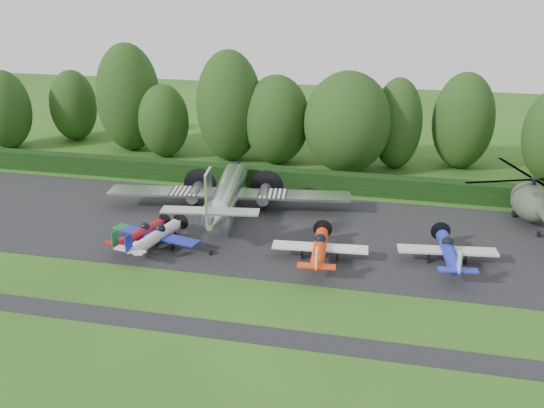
% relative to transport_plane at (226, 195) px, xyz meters
% --- Properties ---
extents(ground, '(160.00, 160.00, 0.00)m').
position_rel_transport_plane_xyz_m(ground, '(5.40, -12.49, -2.04)').
color(ground, '#274D15').
rests_on(ground, ground).
extents(apron, '(70.00, 18.00, 0.01)m').
position_rel_transport_plane_xyz_m(apron, '(5.40, -2.49, -2.04)').
color(apron, black).
rests_on(apron, ground).
extents(taxiway_verge, '(70.00, 2.00, 0.00)m').
position_rel_transport_plane_xyz_m(taxiway_verge, '(5.40, -18.49, -2.04)').
color(taxiway_verge, black).
rests_on(taxiway_verge, ground).
extents(hedgerow, '(90.00, 1.60, 2.00)m').
position_rel_transport_plane_xyz_m(hedgerow, '(5.40, 8.51, -2.04)').
color(hedgerow, black).
rests_on(hedgerow, ground).
extents(transport_plane, '(22.84, 17.51, 7.32)m').
position_rel_transport_plane_xyz_m(transport_plane, '(0.00, 0.00, 0.00)').
color(transport_plane, silver).
rests_on(transport_plane, ground).
extents(light_plane_red, '(6.25, 6.57, 2.40)m').
position_rel_transport_plane_xyz_m(light_plane_red, '(-5.05, -7.60, -1.04)').
color(light_plane_red, maroon).
rests_on(light_plane_red, ground).
extents(light_plane_white, '(7.09, 7.45, 2.72)m').
position_rel_transport_plane_xyz_m(light_plane_white, '(-3.46, -8.21, -0.91)').
color(light_plane_white, silver).
rests_on(light_plane_white, ground).
extents(light_plane_orange, '(7.50, 7.89, 2.88)m').
position_rel_transport_plane_xyz_m(light_plane_orange, '(9.87, -7.59, -0.84)').
color(light_plane_orange, red).
rests_on(light_plane_orange, ground).
extents(light_plane_blue, '(7.61, 8.00, 2.92)m').
position_rel_transport_plane_xyz_m(light_plane_blue, '(19.65, -6.00, -0.82)').
color(light_plane_blue, '#1D2AAF').
rests_on(light_plane_blue, ground).
extents(helicopter, '(12.90, 15.10, 4.15)m').
position_rel_transport_plane_xyz_m(helicopter, '(27.20, 4.48, 0.19)').
color(helicopter, '#374132').
rests_on(helicopter, ground).
extents(tree_1, '(5.52, 5.52, 10.36)m').
position_rel_transport_plane_xyz_m(tree_1, '(14.74, 17.92, 3.12)').
color(tree_1, black).
rests_on(tree_1, ground).
extents(tree_2, '(9.60, 9.60, 11.27)m').
position_rel_transport_plane_xyz_m(tree_2, '(9.40, 15.40, 3.59)').
color(tree_2, black).
rests_on(tree_2, ground).
extents(tree_3, '(6.85, 6.85, 10.92)m').
position_rel_transport_plane_xyz_m(tree_3, '(21.95, 19.71, 3.41)').
color(tree_3, black).
rests_on(tree_3, ground).
extents(tree_4, '(6.46, 6.46, 9.86)m').
position_rel_transport_plane_xyz_m(tree_4, '(-33.37, 15.57, 2.88)').
color(tree_4, black).
rests_on(tree_4, ground).
extents(tree_5, '(7.67, 7.67, 12.96)m').
position_rel_transport_plane_xyz_m(tree_5, '(-4.53, 16.94, 4.43)').
color(tree_5, black).
rests_on(tree_5, ground).
extents(tree_7, '(7.82, 7.82, 13.23)m').
position_rel_transport_plane_xyz_m(tree_7, '(-17.83, 18.35, 4.56)').
color(tree_7, black).
rests_on(tree_7, ground).
extents(tree_8, '(6.04, 6.04, 8.78)m').
position_rel_transport_plane_xyz_m(tree_8, '(-12.66, 16.57, 2.33)').
color(tree_8, black).
rests_on(tree_8, ground).
extents(tree_9, '(7.70, 7.70, 10.30)m').
position_rel_transport_plane_xyz_m(tree_9, '(1.07, 16.95, 3.10)').
color(tree_9, black).
rests_on(tree_9, ground).
extents(tree_11, '(6.00, 6.00, 9.27)m').
position_rel_transport_plane_xyz_m(tree_11, '(-27.02, 20.92, 2.58)').
color(tree_11, black).
rests_on(tree_11, ground).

